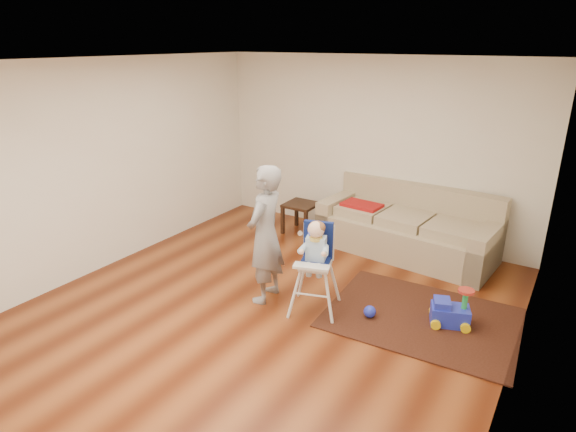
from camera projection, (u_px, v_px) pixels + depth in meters
The scene contains 9 objects.
ground at pixel (269, 308), 5.51m from camera, with size 5.50×5.50×0.00m, color #4C1C0A.
room_envelope at pixel (294, 138), 5.28m from camera, with size 5.04×5.52×2.72m.
sofa at pixel (406, 222), 6.78m from camera, with size 2.52×1.22×0.94m.
side_table at pixel (301, 218), 7.61m from camera, with size 0.48×0.48×0.48m, color black, non-canonical shape.
area_rug at pixel (421, 318), 5.30m from camera, with size 2.00×1.50×0.02m, color black.
ride_on_toy at pixel (451, 306), 5.10m from camera, with size 0.39×0.28×0.43m, color #2231CF, non-canonical shape.
toy_ball at pixel (370, 312), 5.28m from camera, with size 0.13×0.13×0.13m, color #2231CF.
high_chair at pixel (315, 268), 5.31m from camera, with size 0.63×0.63×1.08m.
adult at pixel (265, 235), 5.45m from camera, with size 0.59×0.39×1.62m, color gray.
Camera 1 is at (2.75, -3.95, 2.89)m, focal length 30.00 mm.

